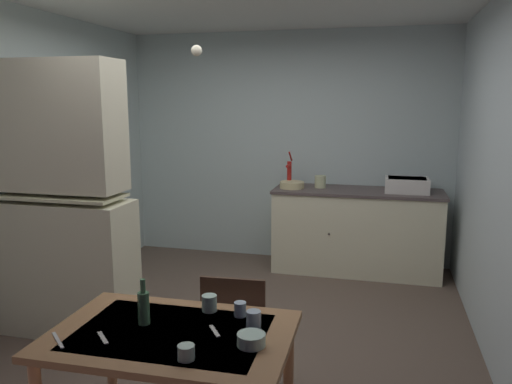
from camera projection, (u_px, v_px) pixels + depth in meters
The scene contains 22 objects.
ground_plane at pixel (234, 337), 3.98m from camera, with size 5.34×5.34×0.00m, color brown.
wall_back at pixel (288, 147), 5.87m from camera, with size 3.80×0.10×2.61m, color silver.
wall_left at pixel (14, 165), 4.21m from camera, with size 0.10×4.44×2.61m, color silver.
wall_right at pixel (511, 183), 3.29m from camera, with size 0.10×4.44×2.61m, color silver.
hutch_cabinet at pixel (65, 210), 3.93m from camera, with size 1.05×0.44×2.14m.
counter_cabinet at pixel (356, 231), 5.46m from camera, with size 1.78×0.64×0.90m.
sink_basin at pixel (407, 185), 5.25m from camera, with size 0.44×0.34×0.15m.
hand_pump at pixel (289, 171), 5.58m from camera, with size 0.05×0.27×0.39m.
mixing_bowl_counter at pixel (292, 185), 5.50m from camera, with size 0.26×0.26×0.07m, color beige.
stoneware_crock at pixel (320, 182), 5.53m from camera, with size 0.12×0.12×0.13m, color beige.
dining_table at pixel (172, 349), 2.47m from camera, with size 1.18×0.80×0.73m.
chair_far_side at pixel (237, 332), 3.06m from camera, with size 0.43×0.43×0.84m.
serving_bowl_wide at pixel (251, 340), 2.31m from camera, with size 0.13×0.13×0.06m, color #ADD1C1.
teacup_mint at pixel (209, 303), 2.69m from camera, with size 0.08×0.08×0.09m, color #ADD1C1.
mug_dark at pixel (186, 352), 2.18m from camera, with size 0.08×0.08×0.06m, color #ADD1C1.
teacup_cream at pixel (240, 309), 2.62m from camera, with size 0.06×0.06×0.07m, color #9EB2C6.
mug_tall at pixel (254, 319), 2.50m from camera, with size 0.07×0.07×0.08m, color #9EB2C6.
glass_bottle at pixel (144, 306), 2.52m from camera, with size 0.06×0.06×0.23m.
table_knife at pixel (58, 340), 2.36m from camera, with size 0.19×0.02×0.01m, color silver.
teaspoon_near_bowl at pixel (215, 331), 2.45m from camera, with size 0.13×0.02×0.01m, color beige.
teaspoon_by_cup at pixel (103, 338), 2.38m from camera, with size 0.14×0.02×0.01m, color beige.
pendant_bulb at pixel (196, 51), 3.65m from camera, with size 0.08×0.08×0.08m, color #F9EFCC.
Camera 1 is at (1.08, -3.56, 1.83)m, focal length 35.46 mm.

